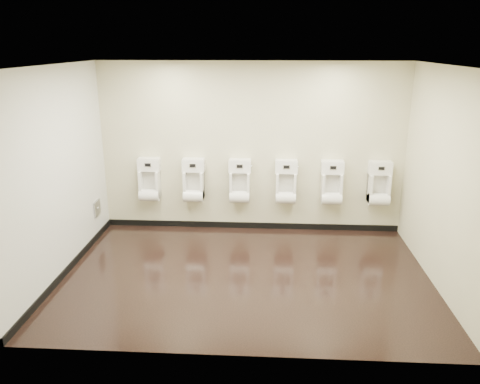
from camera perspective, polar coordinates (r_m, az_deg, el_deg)
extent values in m
cube|color=black|center=(6.55, 0.74, -10.10)|extent=(5.00, 3.50, 0.00)
cube|color=silver|center=(5.80, 0.85, 15.17)|extent=(5.00, 3.50, 0.00)
cube|color=beige|center=(7.73, 1.39, 5.30)|extent=(5.00, 0.02, 2.80)
cube|color=beige|center=(4.37, -0.28, -4.52)|extent=(5.00, 0.02, 2.80)
cube|color=beige|center=(6.63, -21.36, 1.99)|extent=(0.02, 3.50, 2.80)
cube|color=beige|center=(6.43, 23.67, 1.25)|extent=(0.02, 3.50, 2.80)
cube|color=white|center=(6.62, -21.32, 1.99)|extent=(0.01, 3.50, 2.80)
cube|color=black|center=(8.11, 1.32, -4.07)|extent=(5.00, 0.02, 0.10)
cube|color=black|center=(7.08, -20.06, -8.58)|extent=(0.02, 3.50, 0.10)
cube|color=#9E9EA3|center=(7.93, -17.04, -1.91)|extent=(0.03, 0.25, 0.25)
cylinder|color=silver|center=(7.93, -16.92, -1.92)|extent=(0.02, 0.04, 0.04)
cube|color=white|center=(8.00, -10.93, 0.91)|extent=(0.33, 0.24, 0.47)
cube|color=silver|center=(8.07, -10.82, 1.34)|extent=(0.25, 0.01, 0.35)
cylinder|color=white|center=(8.00, -10.97, -0.38)|extent=(0.33, 0.20, 0.20)
cube|color=white|center=(7.95, -11.01, 3.28)|extent=(0.37, 0.17, 0.20)
cube|color=black|center=(7.86, -11.19, 3.25)|extent=(0.09, 0.01, 0.05)
cube|color=silver|center=(7.86, -11.18, 3.26)|extent=(0.11, 0.01, 0.07)
cylinder|color=silver|center=(7.90, -9.68, 3.27)|extent=(0.01, 0.03, 0.03)
cube|color=white|center=(7.86, -5.66, 0.83)|extent=(0.33, 0.24, 0.47)
cube|color=silver|center=(7.92, -5.58, 1.26)|extent=(0.25, 0.01, 0.35)
cylinder|color=white|center=(7.85, -5.70, -0.48)|extent=(0.33, 0.20, 0.20)
cube|color=white|center=(7.80, -5.70, 3.24)|extent=(0.37, 0.17, 0.20)
cube|color=black|center=(7.70, -5.81, 3.22)|extent=(0.09, 0.01, 0.05)
cube|color=silver|center=(7.71, -5.81, 3.22)|extent=(0.11, 0.01, 0.07)
cylinder|color=silver|center=(7.77, -4.32, 3.23)|extent=(0.01, 0.03, 0.03)
cube|color=white|center=(7.77, -0.02, 0.73)|extent=(0.33, 0.24, 0.47)
cube|color=silver|center=(7.84, 0.01, 1.18)|extent=(0.25, 0.01, 0.35)
cylinder|color=white|center=(7.76, -0.05, -0.59)|extent=(0.33, 0.20, 0.20)
cube|color=white|center=(7.71, -0.01, 3.17)|extent=(0.37, 0.17, 0.20)
cube|color=black|center=(7.62, -0.05, 3.15)|extent=(0.09, 0.01, 0.05)
cube|color=silver|center=(7.62, -0.05, 3.15)|extent=(0.11, 0.01, 0.07)
cylinder|color=silver|center=(7.71, 1.40, 3.15)|extent=(0.01, 0.03, 0.03)
cube|color=white|center=(7.77, 5.60, 0.63)|extent=(0.33, 0.24, 0.47)
cube|color=silver|center=(7.83, 5.59, 1.08)|extent=(0.25, 0.01, 0.35)
cylinder|color=white|center=(7.76, 5.58, -0.69)|extent=(0.33, 0.20, 0.20)
cube|color=white|center=(7.71, 5.67, 3.07)|extent=(0.37, 0.17, 0.20)
cube|color=black|center=(7.61, 5.70, 3.04)|extent=(0.09, 0.01, 0.05)
cube|color=silver|center=(7.62, 5.70, 3.05)|extent=(0.11, 0.01, 0.07)
cylinder|color=silver|center=(7.72, 7.07, 3.05)|extent=(0.01, 0.03, 0.03)
cube|color=white|center=(7.83, 11.08, 0.53)|extent=(0.33, 0.24, 0.47)
cube|color=silver|center=(7.90, 11.03, 0.97)|extent=(0.25, 0.01, 0.35)
cylinder|color=white|center=(7.82, 11.07, -0.79)|extent=(0.33, 0.20, 0.20)
cube|color=white|center=(7.77, 11.20, 2.95)|extent=(0.37, 0.17, 0.20)
cube|color=black|center=(7.68, 11.29, 2.92)|extent=(0.09, 0.01, 0.05)
cube|color=silver|center=(7.68, 11.29, 2.92)|extent=(0.11, 0.01, 0.07)
cylinder|color=silver|center=(7.80, 12.57, 2.91)|extent=(0.01, 0.03, 0.03)
cube|color=white|center=(7.97, 16.56, 0.42)|extent=(0.33, 0.24, 0.47)
cube|color=silver|center=(8.04, 16.47, 0.85)|extent=(0.25, 0.01, 0.35)
cylinder|color=white|center=(7.96, 16.55, -0.87)|extent=(0.33, 0.20, 0.20)
cube|color=white|center=(7.92, 16.72, 2.80)|extent=(0.37, 0.17, 0.20)
cube|color=black|center=(7.82, 16.88, 2.76)|extent=(0.09, 0.01, 0.05)
cube|color=silver|center=(7.83, 16.88, 2.77)|extent=(0.11, 0.01, 0.07)
cylinder|color=silver|center=(7.96, 18.04, 2.75)|extent=(0.01, 0.03, 0.03)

